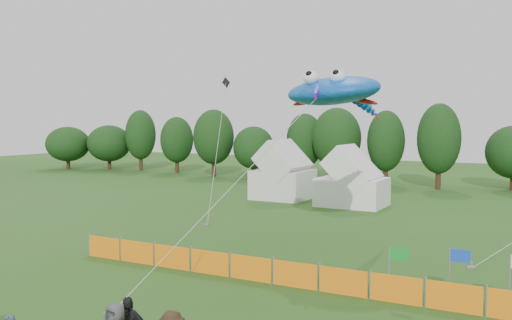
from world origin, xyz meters
The scene contains 6 objects.
treeline centered at (1.61, 44.93, 4.18)m, with size 104.57×8.78×8.36m.
tent_left centered at (-11.16, 31.26, 1.98)m, with size 4.44×4.44×3.92m.
tent_right centered at (-4.72, 30.07, 1.78)m, with size 5.00×4.00×3.53m.
barrier_fence centered at (-0.72, 8.70, 0.50)m, with size 19.90×0.06×1.00m.
stingray_kite centered at (-0.66, 15.60, 7.99)m, with size 6.79×19.77×9.00m.
small_kite_dark centered at (-12.55, 23.52, 5.60)m, with size 4.94×9.71×9.98m.
Camera 1 is at (9.47, -11.42, 6.62)m, focal length 40.00 mm.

